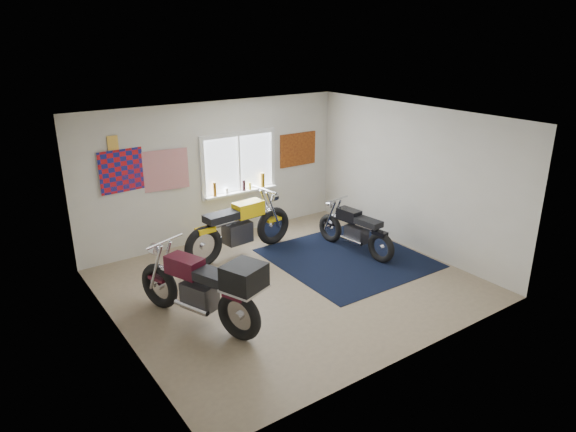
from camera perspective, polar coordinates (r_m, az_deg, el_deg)
ground at (r=8.52m, az=0.23°, el=-7.52°), size 5.50×5.50×0.00m
room_shell at (r=7.90m, az=0.25°, el=3.11°), size 5.50×5.50×5.50m
navy_rug at (r=9.47m, az=6.62°, el=-4.65°), size 2.53×2.63×0.01m
window_assembly at (r=10.24m, az=-5.47°, el=5.38°), size 1.66×0.17×1.26m
oil_bottles at (r=10.31m, az=-4.87°, el=3.53°), size 1.17×0.09×0.30m
flag_display at (r=9.17m, az=-18.90°, el=7.70°), size 1.60×0.10×1.17m
triumph_poster at (r=10.97m, az=1.11°, el=7.41°), size 0.90×0.03×0.70m
yellow_triumph at (r=9.43m, az=-5.42°, el=-1.40°), size 2.31×0.69×1.16m
black_chrome_bike at (r=9.63m, az=7.46°, el=-1.66°), size 0.56×1.83×0.94m
maroon_tourer at (r=7.20m, az=-9.14°, el=-7.92°), size 1.15×2.18×1.13m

